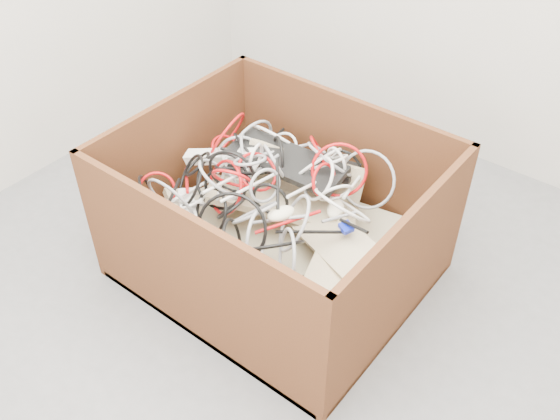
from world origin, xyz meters
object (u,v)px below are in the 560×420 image
Objects in this scene: cardboard_box at (274,239)px; power_strip_left at (220,157)px; vga_plug at (346,227)px; power_strip_right at (189,221)px.

cardboard_box is 0.39m from power_strip_left.
vga_plug is (0.30, 0.02, 0.21)m from cardboard_box.
power_strip_left is 0.32m from power_strip_right.
power_strip_left is 6.74× the size of vga_plug.
cardboard_box reaches higher than power_strip_right.
cardboard_box is 3.57× the size of power_strip_left.
power_strip_left reaches higher than vga_plug.
power_strip_left reaches higher than power_strip_right.
vga_plug is at bearing -19.62° from power_strip_left.
power_strip_left is at bearing -158.29° from vga_plug.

